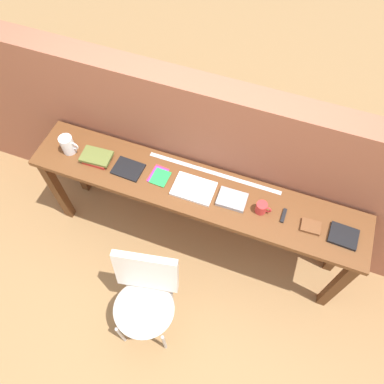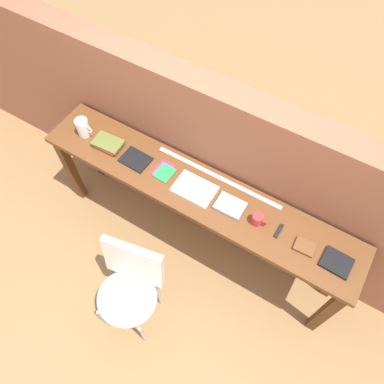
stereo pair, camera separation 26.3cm
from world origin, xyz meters
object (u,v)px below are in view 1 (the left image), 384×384
(chair_white_moulded, at_px, (145,296))
(magazine_cycling, at_px, (128,169))
(pitcher_white, at_px, (68,145))
(multitool_folded, at_px, (284,216))
(book_repair_rightmost, at_px, (343,236))
(pamphlet_pile_colourful, at_px, (159,176))
(leather_journal_brown, at_px, (311,227))
(book_stack_leftmost, at_px, (97,158))
(book_open_centre, at_px, (193,189))
(mug, at_px, (262,208))

(chair_white_moulded, relative_size, magazine_cycling, 4.14)
(pitcher_white, height_order, multitool_folded, pitcher_white)
(book_repair_rightmost, bearing_deg, chair_white_moulded, -145.15)
(pamphlet_pile_colourful, distance_m, leather_journal_brown, 1.12)
(book_stack_leftmost, height_order, magazine_cycling, book_stack_leftmost)
(pitcher_white, bearing_deg, book_repair_rightmost, -0.05)
(pamphlet_pile_colourful, bearing_deg, book_open_centre, -3.85)
(mug, bearing_deg, book_open_centre, 179.60)
(pitcher_white, distance_m, leather_journal_brown, 1.84)
(chair_white_moulded, height_order, book_open_centre, book_open_centre)
(magazine_cycling, height_order, book_repair_rightmost, book_repair_rightmost)
(pitcher_white, height_order, book_stack_leftmost, pitcher_white)
(leather_journal_brown, bearing_deg, chair_white_moulded, -144.60)
(chair_white_moulded, bearing_deg, mug, 51.66)
(multitool_folded, xyz_separation_m, book_repair_rightmost, (0.41, -0.01, 0.00))
(book_stack_leftmost, bearing_deg, mug, 0.05)
(chair_white_moulded, bearing_deg, book_repair_rightmost, 32.85)
(book_stack_leftmost, bearing_deg, book_repair_rightmost, 0.05)
(book_stack_leftmost, relative_size, magazine_cycling, 1.09)
(pamphlet_pile_colourful, bearing_deg, multitool_folded, -0.45)
(magazine_cycling, bearing_deg, pamphlet_pile_colourful, 7.74)
(pitcher_white, xyz_separation_m, magazine_cycling, (0.49, -0.00, -0.07))
(mug, height_order, book_repair_rightmost, mug)
(pitcher_white, relative_size, pamphlet_pile_colourful, 1.04)
(magazine_cycling, xyz_separation_m, leather_journal_brown, (1.35, -0.00, 0.00))
(book_open_centre, relative_size, mug, 2.69)
(magazine_cycling, bearing_deg, pitcher_white, -178.36)
(book_stack_leftmost, xyz_separation_m, pamphlet_pile_colourful, (0.49, 0.02, -0.02))
(magazine_cycling, distance_m, mug, 1.01)
(pitcher_white, xyz_separation_m, book_open_centre, (1.00, 0.00, -0.07))
(chair_white_moulded, relative_size, pitcher_white, 4.85)
(magazine_cycling, distance_m, leather_journal_brown, 1.35)
(magazine_cycling, xyz_separation_m, book_open_centre, (0.51, 0.00, 0.00))
(magazine_cycling, relative_size, book_open_centre, 0.73)
(book_open_centre, distance_m, mug, 0.50)
(book_stack_leftmost, relative_size, mug, 2.12)
(pamphlet_pile_colourful, xyz_separation_m, book_open_centre, (0.28, -0.02, 0.01))
(leather_journal_brown, bearing_deg, book_repair_rightmost, -1.21)
(leather_journal_brown, bearing_deg, pamphlet_pile_colourful, 175.70)
(pitcher_white, distance_m, book_stack_leftmost, 0.24)
(pitcher_white, relative_size, magazine_cycling, 0.85)
(multitool_folded, height_order, leather_journal_brown, leather_journal_brown)
(pitcher_white, distance_m, book_repair_rightmost, 2.06)
(chair_white_moulded, height_order, pamphlet_pile_colourful, chair_white_moulded)
(leather_journal_brown, xyz_separation_m, book_repair_rightmost, (0.22, 0.01, -0.00))
(chair_white_moulded, xyz_separation_m, book_repair_rightmost, (1.15, 0.74, 0.37))
(book_stack_leftmost, distance_m, magazine_cycling, 0.26)
(pitcher_white, distance_m, mug, 1.50)
(chair_white_moulded, relative_size, book_stack_leftmost, 3.82)
(pitcher_white, height_order, mug, pitcher_white)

